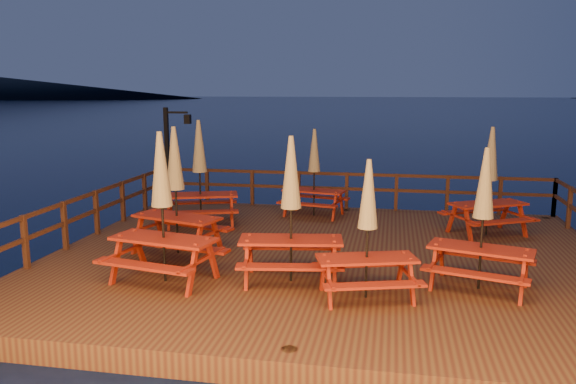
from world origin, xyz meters
name	(u,v)px	position (x,y,z in m)	size (l,w,h in m)	color
ground	(327,272)	(0.00, 0.00, 0.00)	(500.00, 500.00, 0.00)	#051032
deck	(328,263)	(0.00, 0.00, 0.20)	(12.00, 10.00, 0.40)	#4B2518
deck_piles	(327,285)	(0.00, 0.00, -0.30)	(11.44, 9.44, 1.40)	#311B0F
railing	(336,204)	(0.00, 1.78, 1.16)	(11.80, 9.75, 1.10)	#311B0F
lamp_post	(172,147)	(-5.39, 4.55, 2.20)	(0.85, 0.18, 3.00)	black
picnic_table_0	(367,227)	(0.95, -2.43, 1.66)	(2.02, 1.82, 2.42)	maroon
picnic_table_1	(490,179)	(3.67, 2.43, 1.79)	(2.36, 2.23, 2.67)	maroon
picnic_table_2	(176,188)	(-3.27, -0.49, 1.84)	(2.33, 2.10, 2.78)	maroon
picnic_table_3	(291,207)	(-0.49, -1.82, 1.82)	(2.13, 1.84, 2.74)	maroon
picnic_table_4	(483,217)	(2.93, -1.62, 1.74)	(2.15, 1.93, 2.57)	maroon
picnic_table_5	(200,171)	(-3.62, 2.07, 1.84)	(2.33, 2.11, 2.77)	maroon
picnic_table_6	(314,171)	(-0.84, 3.74, 1.68)	(1.98, 1.74, 2.47)	maroon
picnic_table_7	(162,205)	(-2.81, -2.27, 1.86)	(2.24, 1.96, 2.81)	maroon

